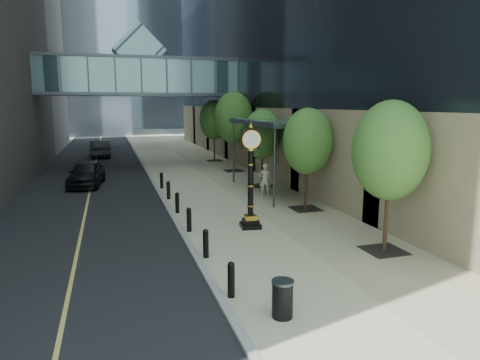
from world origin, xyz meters
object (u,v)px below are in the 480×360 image
at_px(pedestrian, 265,180).
at_px(car_near, 86,174).
at_px(car_far, 100,149).
at_px(trash_bin, 282,300).
at_px(street_clock, 251,184).

relative_size(pedestrian, car_near, 0.40).
bearing_deg(car_far, trash_bin, 92.84).
xyz_separation_m(car_near, car_far, (0.54, 15.98, 0.02)).
bearing_deg(car_near, car_far, 95.78).
relative_size(street_clock, pedestrian, 2.31).
height_order(pedestrian, car_far, pedestrian).
distance_m(trash_bin, car_far, 36.20).
height_order(car_near, car_far, car_far).
relative_size(pedestrian, car_far, 0.38).
relative_size(car_near, car_far, 0.95).
relative_size(trash_bin, car_near, 0.19).
bearing_deg(street_clock, car_near, 126.57).
height_order(pedestrian, car_near, pedestrian).
relative_size(trash_bin, pedestrian, 0.48).
distance_m(pedestrian, car_near, 11.85).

